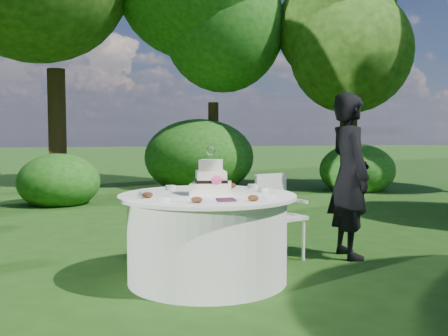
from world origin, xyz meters
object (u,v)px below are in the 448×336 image
Objects in this scene: cake at (211,181)px; chair at (277,209)px; table at (207,237)px; napkins at (226,200)px; guest at (349,175)px.

chair is (0.82, 0.67, -0.37)m from cake.
cake is 1.12m from chair.
table is at bearing -178.09° from cake.
cake is at bearing -140.78° from chair.
cake is 0.49× the size of chair.
cake reaches higher than napkins.
napkins is at bearing -124.69° from chair.
cake reaches higher than table.
guest is at bearing 19.70° from cake.
napkins is 0.61m from table.
chair reaches higher than napkins.
chair is (0.78, 1.13, -0.26)m from napkins.
guest reaches higher than cake.
cake is (-1.57, -0.56, 0.02)m from guest.
napkins is 0.32× the size of cake.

